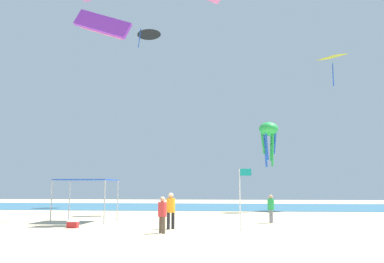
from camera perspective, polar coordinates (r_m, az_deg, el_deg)
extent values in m
cube|color=beige|center=(20.37, -1.77, -13.83)|extent=(110.00, 110.00, 0.10)
cube|color=teal|center=(47.39, 2.64, -10.30)|extent=(110.00, 18.53, 0.03)
cylinder|color=#B2B2B7|center=(26.40, -18.84, -9.14)|extent=(0.07, 0.07, 2.57)
cylinder|color=#B2B2B7|center=(25.23, -11.98, -9.47)|extent=(0.07, 0.07, 2.57)
cylinder|color=#B2B2B7|center=(28.92, -16.56, -9.08)|extent=(0.07, 0.07, 2.57)
cylinder|color=#B2B2B7|center=(27.85, -10.24, -9.34)|extent=(0.07, 0.07, 2.57)
cube|color=blue|center=(27.04, -14.33, -6.49)|extent=(3.34, 2.81, 0.06)
cylinder|color=brown|center=(19.85, -4.35, -12.71)|extent=(0.15, 0.15, 0.77)
cylinder|color=brown|center=(19.59, -3.92, -12.78)|extent=(0.15, 0.15, 0.77)
cylinder|color=red|center=(19.67, -4.12, -10.65)|extent=(0.40, 0.40, 0.67)
sphere|color=tan|center=(19.65, -4.10, -9.32)|extent=(0.25, 0.25, 0.25)
cylinder|color=slate|center=(25.72, 10.79, -11.47)|extent=(0.15, 0.15, 0.77)
cylinder|color=slate|center=(26.02, 10.94, -11.42)|extent=(0.15, 0.15, 0.77)
cylinder|color=green|center=(25.83, 10.82, -9.85)|extent=(0.40, 0.40, 0.67)
sphere|color=tan|center=(25.82, 10.80, -8.83)|extent=(0.25, 0.25, 0.25)
cylinder|color=black|center=(21.76, -2.65, -12.19)|extent=(0.16, 0.16, 0.84)
cylinder|color=black|center=(21.53, -3.28, -12.24)|extent=(0.16, 0.16, 0.84)
cylinder|color=orange|center=(21.60, -2.95, -10.13)|extent=(0.44, 0.44, 0.73)
sphere|color=tan|center=(21.58, -2.94, -8.80)|extent=(0.27, 0.27, 0.27)
cylinder|color=silver|center=(20.85, 6.63, -9.30)|extent=(0.06, 0.06, 3.05)
cube|color=teal|center=(20.86, 7.42, -5.58)|extent=(0.55, 0.02, 0.35)
cube|color=red|center=(23.24, -16.12, -12.27)|extent=(0.56, 0.36, 0.32)
cube|color=white|center=(23.23, -16.10, -11.84)|extent=(0.57, 0.37, 0.03)
ellipsoid|color=green|center=(37.85, 10.51, 0.35)|extent=(1.79, 1.79, 1.23)
cylinder|color=green|center=(37.62, 9.77, -1.65)|extent=(0.38, 0.20, 1.90)
cylinder|color=blue|center=(37.18, 10.27, -2.01)|extent=(0.30, 0.41, 2.47)
cylinder|color=green|center=(37.22, 11.07, -2.43)|extent=(0.35, 0.44, 3.03)
cylinder|color=blue|center=(37.76, 11.34, -1.63)|extent=(0.38, 0.20, 1.90)
cylinder|color=green|center=(38.14, 10.87, -2.13)|extent=(0.30, 0.41, 2.47)
cylinder|color=blue|center=(38.04, 10.10, -2.57)|extent=(0.35, 0.44, 3.03)
cube|color=purple|center=(32.09, -12.25, 14.28)|extent=(4.48, 1.08, 2.73)
cube|color=pink|center=(31.87, -12.28, 13.29)|extent=(3.44, 0.58, 1.51)
cube|color=yellow|center=(44.85, 18.78, 9.70)|extent=(3.12, 3.12, 0.62)
cylinder|color=blue|center=(44.35, 18.88, 7.43)|extent=(0.15, 0.15, 2.37)
cone|color=black|center=(50.60, -5.96, 13.40)|extent=(3.94, 3.95, 0.83)
cylinder|color=blue|center=(49.81, -7.24, 12.66)|extent=(0.51, 0.61, 2.14)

